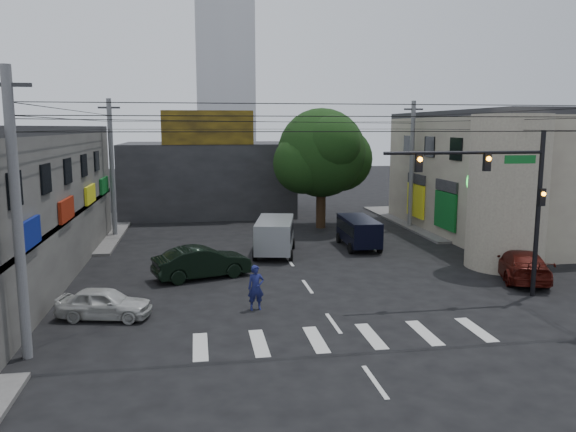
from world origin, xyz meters
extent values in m
plane|color=black|center=(0.00, 0.00, 0.00)|extent=(160.00, 160.00, 0.00)
cube|color=#514F4C|center=(-18.00, 18.00, 0.07)|extent=(16.00, 16.00, 0.15)
cube|color=#514F4C|center=(18.00, 18.00, 0.07)|extent=(16.00, 16.00, 0.15)
cube|color=gray|center=(18.00, 13.00, 4.00)|extent=(14.00, 18.00, 8.00)
cylinder|color=gray|center=(11.00, 4.00, 4.00)|extent=(4.00, 4.00, 8.00)
cube|color=#232326|center=(-4.00, 26.00, 3.00)|extent=(14.00, 10.00, 6.00)
cube|color=olive|center=(-4.00, 21.10, 7.30)|extent=(7.00, 0.30, 2.60)
cube|color=silver|center=(0.00, 70.00, 22.00)|extent=(9.00, 9.00, 44.00)
cylinder|color=black|center=(4.00, 17.00, 2.20)|extent=(0.70, 0.70, 4.40)
sphere|color=black|center=(4.00, 17.00, 5.50)|extent=(6.40, 6.40, 6.40)
cylinder|color=black|center=(9.50, -1.00, 3.60)|extent=(0.20, 0.20, 7.20)
cylinder|color=black|center=(6.00, -1.00, 6.30)|extent=(7.00, 0.14, 0.14)
cube|color=black|center=(7.00, -1.00, 5.90)|extent=(0.28, 0.22, 0.75)
cube|color=black|center=(4.00, -1.00, 5.90)|extent=(0.28, 0.22, 0.75)
sphere|color=orange|center=(7.00, -1.14, 6.05)|extent=(0.20, 0.20, 0.20)
sphere|color=orange|center=(4.00, -1.14, 6.05)|extent=(0.20, 0.20, 0.20)
cube|color=#0D5C20|center=(8.50, -1.00, 6.00)|extent=(1.40, 0.06, 0.35)
cylinder|color=#59595B|center=(-10.50, -4.50, 4.60)|extent=(0.32, 0.32, 9.20)
cylinder|color=#59595B|center=(-10.50, 16.00, 4.60)|extent=(0.32, 0.32, 9.20)
cylinder|color=#59595B|center=(10.50, 16.00, 4.60)|extent=(0.32, 0.32, 9.20)
imported|color=black|center=(-4.79, 4.38, 0.78)|extent=(4.38, 5.70, 1.57)
imported|color=#B7B8B3|center=(-8.62, -1.00, 0.61)|extent=(2.98, 4.21, 1.22)
imported|color=#3E0D08|center=(10.50, 1.59, 0.72)|extent=(5.00, 6.19, 1.45)
imported|color=#161B4E|center=(-2.72, -0.90, 0.92)|extent=(0.76, 0.57, 1.85)
camera|label=1|loc=(-5.01, -22.77, 7.36)|focal=35.00mm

